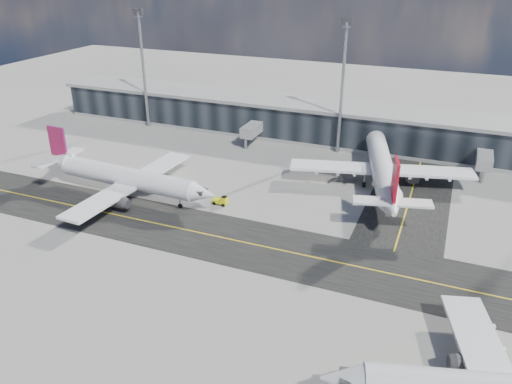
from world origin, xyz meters
The scene contains 8 objects.
ground centered at (0.00, 0.00, 0.00)m, with size 300.00×300.00×0.00m, color gray.
taxiway_lanes centered at (3.91, 10.74, 0.01)m, with size 180.00×63.00×0.03m.
terminal_concourse centered at (0.04, 54.93, 4.09)m, with size 152.00×19.80×8.80m.
floodlight_masts centered at (0.00, 48.00, 15.61)m, with size 102.50×0.70×28.90m.
airliner_af centered at (-30.58, 11.11, 3.67)m, with size 37.45×31.91×11.10m.
airliner_redtail centered at (12.09, 32.53, 4.00)m, with size 34.76×40.42×12.10m.
baggage_tug centered at (-12.65, 14.27, 0.86)m, with size 2.81×1.54×1.72m.
service_van centered at (17.43, 38.84, 0.75)m, with size 2.48×5.37×1.49m, color white.
Camera 1 is at (23.00, -56.59, 39.91)m, focal length 35.00 mm.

